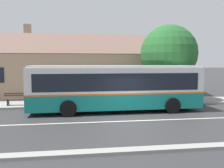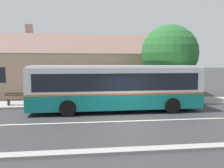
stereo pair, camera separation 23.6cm
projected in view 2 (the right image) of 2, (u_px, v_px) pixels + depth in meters
The scene contains 9 objects.
ground_plane at pixel (131, 121), 13.81m from camera, with size 300.00×300.00×0.00m, color #2D2D30.
sidewalk_far at pixel (115, 103), 19.73m from camera, with size 60.00×3.00×0.15m, color gray.
curb_near at pixel (158, 149), 9.11m from camera, with size 60.00×0.50×0.12m, color gray.
lane_divider_stripe at pixel (131, 121), 13.81m from camera, with size 60.00×0.16×0.01m, color beige.
community_building at pixel (82, 73), 26.92m from camera, with size 21.05×9.76×7.33m.
transit_bus at pixel (116, 87), 16.48m from camera, with size 11.33×2.88×3.04m.
bench_by_building at pixel (19, 99), 18.15m from camera, with size 1.86×0.51×0.94m.
street_tree_primary at pixel (171, 55), 20.61m from camera, with size 4.69×4.69×6.37m.
bus_stop_sign at pixel (199, 83), 19.46m from camera, with size 0.36×0.07×2.40m.
Camera 2 is at (-2.85, -13.33, 3.20)m, focal length 40.00 mm.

